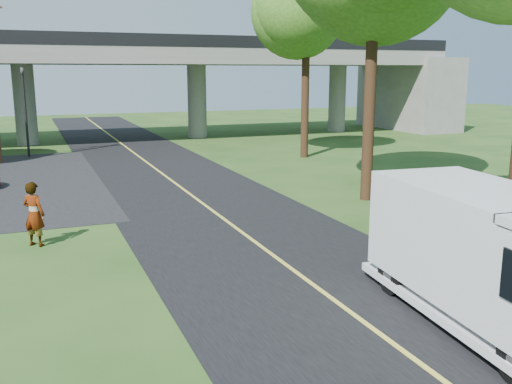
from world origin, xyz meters
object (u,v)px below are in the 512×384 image
traffic_signal (25,102)px  tree_right_far (311,9)px  pedestrian (34,214)px  step_van (495,256)px

traffic_signal → tree_right_far: size_ratio=0.47×
pedestrian → traffic_signal: bearing=-48.6°
pedestrian → tree_right_far: bearing=-99.2°
traffic_signal → tree_right_far: tree_right_far is taller
tree_right_far → step_van: 23.66m
tree_right_far → pedestrian: bearing=-140.5°
tree_right_far → pedestrian: tree_right_far is taller
traffic_signal → step_van: size_ratio=0.78×
traffic_signal → tree_right_far: 17.18m
traffic_signal → step_van: 28.95m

